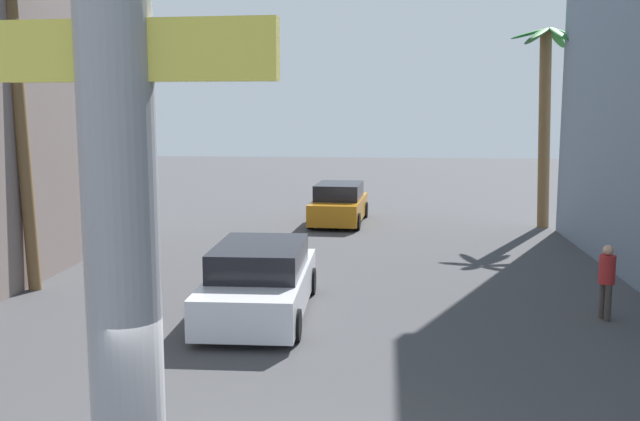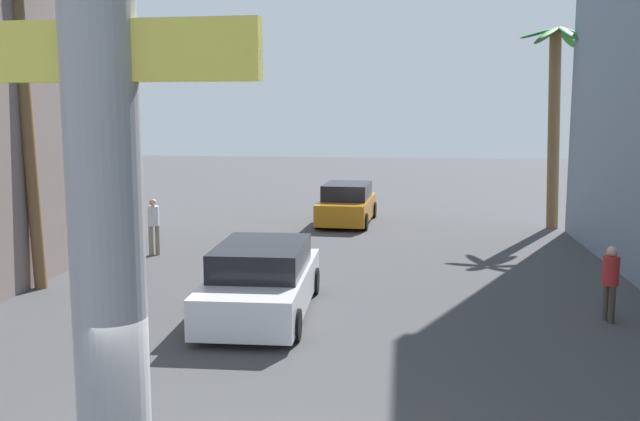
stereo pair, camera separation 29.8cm
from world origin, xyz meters
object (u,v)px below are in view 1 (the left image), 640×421
(car_lead, at_px, (260,281))
(pedestrian_mid_right, at_px, (607,277))
(traffic_light_mast, at_px, (14,120))
(palm_tree_far_right, at_px, (545,111))
(car_far, at_px, (339,204))
(pedestrian_far_left, at_px, (147,223))
(palm_tree_mid_left, at_px, (19,88))
(neon_sign_pole, at_px, (117,100))

(car_lead, height_order, pedestrian_mid_right, pedestrian_mid_right)
(traffic_light_mast, height_order, palm_tree_far_right, palm_tree_far_right)
(car_far, bearing_deg, car_lead, -93.96)
(car_far, bearing_deg, palm_tree_far_right, -2.62)
(car_far, bearing_deg, pedestrian_far_left, -128.30)
(car_lead, relative_size, palm_tree_mid_left, 0.65)
(car_lead, xyz_separation_m, palm_tree_far_right, (8.52, 12.24, 3.63))
(traffic_light_mast, relative_size, car_lead, 1.17)
(car_far, bearing_deg, neon_sign_pole, -91.65)
(neon_sign_pole, bearing_deg, car_lead, 91.74)
(traffic_light_mast, bearing_deg, car_lead, 39.68)
(car_lead, height_order, palm_tree_far_right, palm_tree_far_right)
(car_lead, relative_size, pedestrian_mid_right, 3.16)
(traffic_light_mast, relative_size, car_far, 1.31)
(traffic_light_mast, distance_m, pedestrian_far_left, 9.47)
(palm_tree_mid_left, bearing_deg, car_far, 57.91)
(neon_sign_pole, height_order, car_far, neon_sign_pole)
(pedestrian_far_left, bearing_deg, traffic_light_mast, -84.93)
(traffic_light_mast, xyz_separation_m, pedestrian_far_left, (-0.79, 8.86, -3.26))
(traffic_light_mast, height_order, palm_tree_mid_left, palm_tree_mid_left)
(pedestrian_far_left, bearing_deg, car_lead, -51.97)
(neon_sign_pole, xyz_separation_m, palm_tree_mid_left, (-6.33, 10.11, 0.39))
(neon_sign_pole, distance_m, palm_tree_far_right, 22.41)
(palm_tree_far_right, height_order, pedestrian_mid_right, palm_tree_far_right)
(traffic_light_mast, distance_m, palm_tree_far_right, 19.62)
(car_lead, distance_m, pedestrian_mid_right, 7.41)
(traffic_light_mast, relative_size, palm_tree_mid_left, 0.76)
(car_lead, bearing_deg, traffic_light_mast, -140.32)
(car_far, height_order, pedestrian_far_left, pedestrian_far_left)
(palm_tree_mid_left, xyz_separation_m, pedestrian_mid_right, (13.47, -1.26, -4.01))
(traffic_light_mast, bearing_deg, palm_tree_mid_left, 116.92)
(pedestrian_far_left, bearing_deg, palm_tree_mid_left, -110.10)
(car_far, relative_size, palm_tree_mid_left, 0.58)
(neon_sign_pole, xyz_separation_m, car_lead, (-0.26, 8.59, -3.83))
(traffic_light_mast, relative_size, pedestrian_mid_right, 3.69)
(car_lead, relative_size, pedestrian_far_left, 2.95)
(pedestrian_far_left, bearing_deg, neon_sign_pole, -71.61)
(pedestrian_mid_right, bearing_deg, neon_sign_pole, -128.88)
(palm_tree_far_right, bearing_deg, car_lead, -124.83)
(pedestrian_far_left, bearing_deg, palm_tree_far_right, 26.40)
(pedestrian_mid_right, bearing_deg, palm_tree_mid_left, 174.67)
(traffic_light_mast, relative_size, pedestrian_far_left, 3.45)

